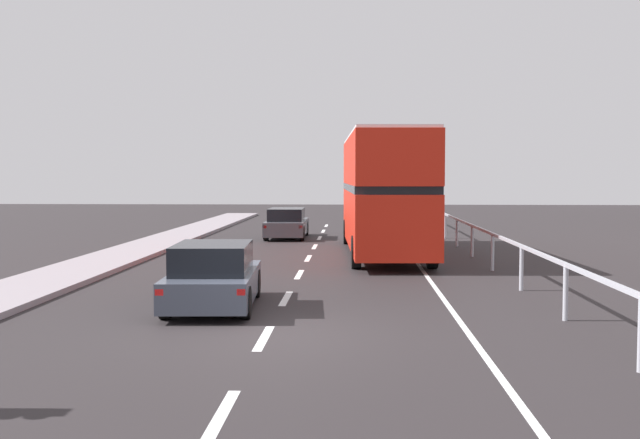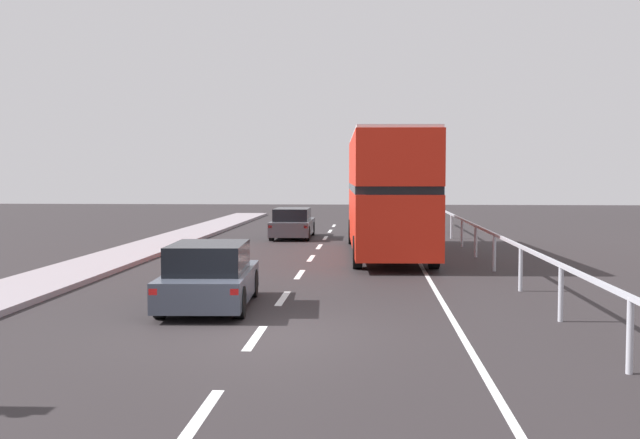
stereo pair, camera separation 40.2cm
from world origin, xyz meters
The scene contains 6 objects.
ground_plane centered at (0.00, 0.00, -0.05)m, with size 75.40×120.00×0.10m, color #292426.
lane_paint_markings centered at (2.19, 8.57, 0.00)m, with size 3.72×46.00×0.01m.
bridge_side_railing centered at (5.62, 9.00, 0.92)m, with size 0.10×42.00×1.12m.
double_decker_bus_red centered at (2.59, 13.39, 2.27)m, with size 2.97×11.31×4.23m.
hatchback_car_near centered at (-1.42, 2.48, 0.66)m, with size 1.95×4.10×1.38m.
sedan_car_ahead centered at (-1.47, 20.36, 0.65)m, with size 1.78×4.45×1.35m.
Camera 1 is at (1.54, -13.19, 2.79)m, focal length 42.20 mm.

